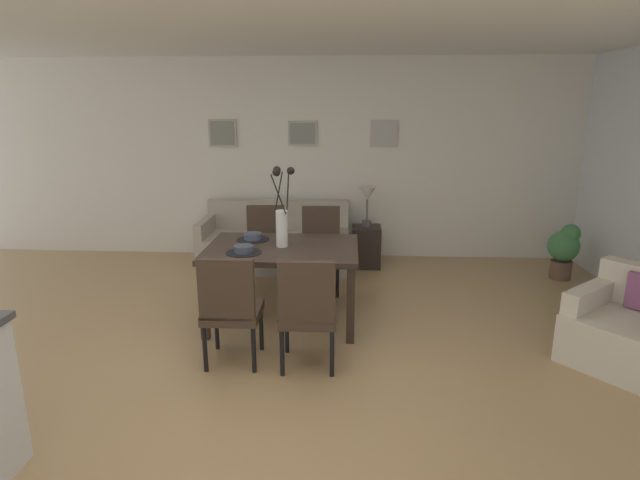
{
  "coord_description": "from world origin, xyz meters",
  "views": [
    {
      "loc": [
        0.62,
        -3.57,
        2.03
      ],
      "look_at": [
        0.35,
        1.17,
        0.76
      ],
      "focal_mm": 28.76,
      "sensor_mm": 36.0,
      "label": 1
    }
  ],
  "objects_px": {
    "table_lamp": "(367,197)",
    "framed_picture_center": "(303,133)",
    "bowl_near_left": "(244,248)",
    "dining_chair_near_left": "(230,305)",
    "dining_chair_far_right": "(321,245)",
    "potted_plant": "(564,248)",
    "dining_table": "(282,255)",
    "bowl_near_right": "(253,236)",
    "dining_chair_far_left": "(308,308)",
    "side_table": "(366,246)",
    "framed_picture_left": "(223,133)",
    "centerpiece_vase": "(282,217)",
    "dining_chair_near_right": "(265,243)",
    "armchair": "(633,330)",
    "framed_picture_right": "(384,134)",
    "sofa": "(276,244)"
  },
  "relations": [
    {
      "from": "dining_table",
      "to": "framed_picture_center",
      "type": "distance_m",
      "value": 2.41
    },
    {
      "from": "bowl_near_left",
      "to": "table_lamp",
      "type": "relative_size",
      "value": 0.33
    },
    {
      "from": "side_table",
      "to": "table_lamp",
      "type": "bearing_deg",
      "value": 90.0
    },
    {
      "from": "side_table",
      "to": "dining_chair_far_left",
      "type": "bearing_deg",
      "value": -101.3
    },
    {
      "from": "potted_plant",
      "to": "bowl_near_left",
      "type": "bearing_deg",
      "value": -154.97
    },
    {
      "from": "framed_picture_left",
      "to": "framed_picture_center",
      "type": "xyz_separation_m",
      "value": [
        1.05,
        0.0,
        0.0
      ]
    },
    {
      "from": "centerpiece_vase",
      "to": "bowl_near_left",
      "type": "bearing_deg",
      "value": -144.44
    },
    {
      "from": "dining_table",
      "to": "armchair",
      "type": "relative_size",
      "value": 1.24
    },
    {
      "from": "dining_chair_far_right",
      "to": "table_lamp",
      "type": "xyz_separation_m",
      "value": [
        0.53,
        0.85,
        0.38
      ]
    },
    {
      "from": "armchair",
      "to": "framed_picture_left",
      "type": "distance_m",
      "value": 5.06
    },
    {
      "from": "bowl_near_right",
      "to": "armchair",
      "type": "bearing_deg",
      "value": -15.86
    },
    {
      "from": "framed_picture_center",
      "to": "potted_plant",
      "type": "height_order",
      "value": "framed_picture_center"
    },
    {
      "from": "framed_picture_left",
      "to": "potted_plant",
      "type": "relative_size",
      "value": 0.55
    },
    {
      "from": "sofa",
      "to": "framed_picture_right",
      "type": "bearing_deg",
      "value": 19.44
    },
    {
      "from": "dining_chair_near_right",
      "to": "dining_chair_far_right",
      "type": "bearing_deg",
      "value": -1.34
    },
    {
      "from": "centerpiece_vase",
      "to": "bowl_near_left",
      "type": "distance_m",
      "value": 0.46
    },
    {
      "from": "potted_plant",
      "to": "framed_picture_left",
      "type": "bearing_deg",
      "value": 169.14
    },
    {
      "from": "framed_picture_left",
      "to": "framed_picture_center",
      "type": "bearing_deg",
      "value": 0.0
    },
    {
      "from": "dining_chair_near_right",
      "to": "framed_picture_right",
      "type": "relative_size",
      "value": 2.66
    },
    {
      "from": "armchair",
      "to": "framed_picture_left",
      "type": "bearing_deg",
      "value": 143.74
    },
    {
      "from": "dining_chair_near_left",
      "to": "framed_picture_right",
      "type": "xyz_separation_m",
      "value": [
        1.35,
        3.09,
        1.13
      ]
    },
    {
      "from": "centerpiece_vase",
      "to": "framed_picture_left",
      "type": "relative_size",
      "value": 1.99
    },
    {
      "from": "dining_chair_far_left",
      "to": "centerpiece_vase",
      "type": "height_order",
      "value": "centerpiece_vase"
    },
    {
      "from": "dining_table",
      "to": "framed_picture_left",
      "type": "bearing_deg",
      "value": 115.58
    },
    {
      "from": "dining_chair_near_right",
      "to": "potted_plant",
      "type": "relative_size",
      "value": 1.37
    },
    {
      "from": "armchair",
      "to": "centerpiece_vase",
      "type": "bearing_deg",
      "value": 166.63
    },
    {
      "from": "dining_table",
      "to": "dining_chair_near_left",
      "type": "height_order",
      "value": "dining_chair_near_left"
    },
    {
      "from": "bowl_near_right",
      "to": "framed_picture_left",
      "type": "relative_size",
      "value": 0.46
    },
    {
      "from": "dining_chair_near_left",
      "to": "dining_chair_far_right",
      "type": "distance_m",
      "value": 1.89
    },
    {
      "from": "dining_chair_far_right",
      "to": "sofa",
      "type": "bearing_deg",
      "value": 127.17
    },
    {
      "from": "table_lamp",
      "to": "armchair",
      "type": "relative_size",
      "value": 0.45
    },
    {
      "from": "bowl_near_left",
      "to": "armchair",
      "type": "bearing_deg",
      "value": -8.15
    },
    {
      "from": "dining_chair_near_left",
      "to": "armchair",
      "type": "relative_size",
      "value": 0.82
    },
    {
      "from": "table_lamp",
      "to": "framed_picture_center",
      "type": "relative_size",
      "value": 1.35
    },
    {
      "from": "dining_chair_near_left",
      "to": "sofa",
      "type": "xyz_separation_m",
      "value": [
        -0.02,
        2.61,
        -0.23
      ]
    },
    {
      "from": "table_lamp",
      "to": "framed_picture_center",
      "type": "bearing_deg",
      "value": 151.62
    },
    {
      "from": "dining_chair_far_left",
      "to": "bowl_near_left",
      "type": "relative_size",
      "value": 5.41
    },
    {
      "from": "dining_chair_near_left",
      "to": "potted_plant",
      "type": "distance_m",
      "value": 4.13
    },
    {
      "from": "side_table",
      "to": "framed_picture_left",
      "type": "xyz_separation_m",
      "value": [
        -1.89,
        0.45,
        1.38
      ]
    },
    {
      "from": "framed_picture_right",
      "to": "dining_chair_far_right",
      "type": "bearing_deg",
      "value": -119.87
    },
    {
      "from": "dining_chair_near_right",
      "to": "potted_plant",
      "type": "xyz_separation_m",
      "value": [
        3.46,
        0.48,
        -0.14
      ]
    },
    {
      "from": "framed_picture_center",
      "to": "bowl_near_right",
      "type": "bearing_deg",
      "value": -99.06
    },
    {
      "from": "dining_table",
      "to": "bowl_near_right",
      "type": "relative_size",
      "value": 8.24
    },
    {
      "from": "dining_chair_near_right",
      "to": "dining_chair_far_left",
      "type": "bearing_deg",
      "value": -71.25
    },
    {
      "from": "framed_picture_left",
      "to": "framed_picture_right",
      "type": "bearing_deg",
      "value": 0.0
    },
    {
      "from": "dining_chair_far_right",
      "to": "framed_picture_left",
      "type": "xyz_separation_m",
      "value": [
        -1.36,
        1.3,
        1.13
      ]
    },
    {
      "from": "bowl_near_right",
      "to": "side_table",
      "type": "height_order",
      "value": "bowl_near_right"
    },
    {
      "from": "side_table",
      "to": "framed_picture_right",
      "type": "bearing_deg",
      "value": 64.89
    },
    {
      "from": "dining_chair_near_left",
      "to": "dining_chair_far_left",
      "type": "bearing_deg",
      "value": -2.57
    },
    {
      "from": "dining_chair_near_right",
      "to": "dining_chair_far_right",
      "type": "relative_size",
      "value": 1.0
    }
  ]
}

